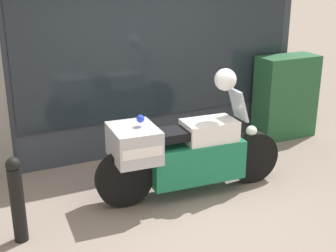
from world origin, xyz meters
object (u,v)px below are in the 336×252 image
(white_helmet, at_px, (225,80))
(utility_cabinet, at_px, (286,97))
(street_bollard, at_px, (17,199))
(paramedic_motorcycle, at_px, (182,153))

(white_helmet, bearing_deg, utility_cabinet, 31.24)
(utility_cabinet, relative_size, street_bollard, 1.44)
(white_helmet, xyz_separation_m, street_bollard, (-2.47, -0.15, -0.91))
(paramedic_motorcycle, relative_size, utility_cabinet, 1.81)
(utility_cabinet, relative_size, white_helmet, 5.00)
(paramedic_motorcycle, distance_m, white_helmet, 1.00)
(street_bollard, bearing_deg, white_helmet, 3.43)
(paramedic_motorcycle, height_order, utility_cabinet, utility_cabinet)
(white_helmet, height_order, street_bollard, white_helmet)
(white_helmet, bearing_deg, street_bollard, -176.57)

